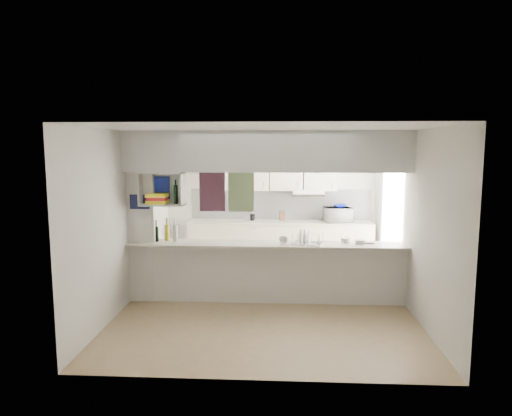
# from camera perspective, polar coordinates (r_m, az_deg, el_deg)

# --- Properties ---
(floor) EXTENTS (4.80, 4.80, 0.00)m
(floor) POSITION_cam_1_polar(r_m,az_deg,el_deg) (7.17, 1.28, -11.62)
(floor) COLOR #9D835B
(floor) RESTS_ON ground
(ceiling) EXTENTS (4.80, 4.80, 0.00)m
(ceiling) POSITION_cam_1_polar(r_m,az_deg,el_deg) (6.78, 1.34, 9.62)
(ceiling) COLOR white
(ceiling) RESTS_ON wall_back
(wall_back) EXTENTS (4.20, 0.00, 4.20)m
(wall_back) POSITION_cam_1_polar(r_m,az_deg,el_deg) (9.24, 1.79, 0.99)
(wall_back) COLOR silver
(wall_back) RESTS_ON floor
(wall_left) EXTENTS (0.00, 4.80, 4.80)m
(wall_left) POSITION_cam_1_polar(r_m,az_deg,el_deg) (7.23, -15.56, -1.11)
(wall_left) COLOR silver
(wall_left) RESTS_ON floor
(wall_right) EXTENTS (0.00, 4.80, 4.80)m
(wall_right) POSITION_cam_1_polar(r_m,az_deg,el_deg) (7.11, 18.49, -1.38)
(wall_right) COLOR silver
(wall_right) RESTS_ON floor
(servery_partition) EXTENTS (4.20, 0.50, 2.60)m
(servery_partition) POSITION_cam_1_polar(r_m,az_deg,el_deg) (6.82, -0.14, 1.69)
(servery_partition) COLOR silver
(servery_partition) RESTS_ON floor
(cubby_shelf) EXTENTS (0.65, 0.35, 0.50)m
(cubby_shelf) POSITION_cam_1_polar(r_m,az_deg,el_deg) (6.97, -11.69, 2.09)
(cubby_shelf) COLOR white
(cubby_shelf) RESTS_ON bulkhead
(kitchen_run) EXTENTS (3.60, 0.63, 2.24)m
(kitchen_run) POSITION_cam_1_polar(r_m,az_deg,el_deg) (9.04, 2.75, -2.20)
(kitchen_run) COLOR beige
(kitchen_run) RESTS_ON floor
(microwave) EXTENTS (0.56, 0.42, 0.28)m
(microwave) POSITION_cam_1_polar(r_m,az_deg,el_deg) (8.99, 10.20, -0.84)
(microwave) COLOR white
(microwave) RESTS_ON bench_top
(bowl) EXTENTS (0.26, 0.26, 0.06)m
(bowl) POSITION_cam_1_polar(r_m,az_deg,el_deg) (8.97, 10.45, 0.25)
(bowl) COLOR navy
(bowl) RESTS_ON microwave
(dish_rack) EXTENTS (0.50, 0.42, 0.23)m
(dish_rack) POSITION_cam_1_polar(r_m,az_deg,el_deg) (6.91, 6.47, -3.73)
(dish_rack) COLOR silver
(dish_rack) RESTS_ON breakfast_bar
(cup) EXTENTS (0.13, 0.13, 0.10)m
(cup) POSITION_cam_1_polar(r_m,az_deg,el_deg) (6.85, 3.46, -4.00)
(cup) COLOR white
(cup) RESTS_ON dish_rack
(wine_bottles) EXTENTS (0.37, 0.15, 0.37)m
(wine_bottles) POSITION_cam_1_polar(r_m,az_deg,el_deg) (7.17, -11.12, -3.04)
(wine_bottles) COLOR black
(wine_bottles) RESTS_ON breakfast_bar
(plastic_tubs) EXTENTS (0.49, 0.22, 0.07)m
(plastic_tubs) POSITION_cam_1_polar(r_m,az_deg,el_deg) (7.07, 11.87, -4.06)
(plastic_tubs) COLOR silver
(plastic_tubs) RESTS_ON breakfast_bar
(utensil_jar) EXTENTS (0.09, 0.09, 0.13)m
(utensil_jar) POSITION_cam_1_polar(r_m,az_deg,el_deg) (9.05, -0.45, -1.17)
(utensil_jar) COLOR black
(utensil_jar) RESTS_ON bench_top
(knife_block) EXTENTS (0.11, 0.10, 0.19)m
(knife_block) POSITION_cam_1_polar(r_m,az_deg,el_deg) (9.05, 3.28, -0.97)
(knife_block) COLOR #4F311B
(knife_block) RESTS_ON bench_top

